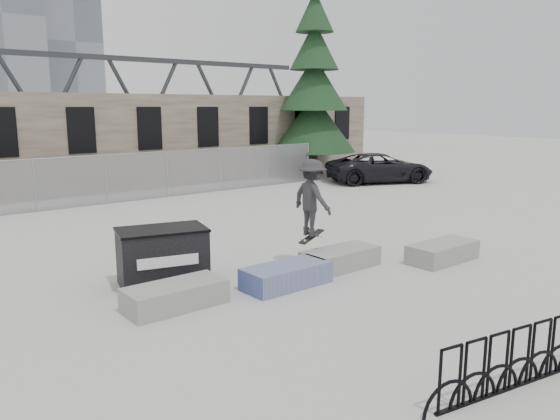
# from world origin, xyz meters

# --- Properties ---
(ground) EXTENTS (120.00, 120.00, 0.00)m
(ground) POSITION_xyz_m (0.00, 0.00, 0.00)
(ground) COLOR #AEAEA9
(ground) RESTS_ON ground
(stone_wall) EXTENTS (36.00, 2.58, 4.50)m
(stone_wall) POSITION_xyz_m (0.00, 16.24, 2.26)
(stone_wall) COLOR #65584B
(stone_wall) RESTS_ON ground
(chainlink_fence) EXTENTS (22.06, 0.06, 2.02)m
(chainlink_fence) POSITION_xyz_m (-0.00, 12.50, 1.04)
(chainlink_fence) COLOR gray
(chainlink_fence) RESTS_ON ground
(planter_far_left) EXTENTS (2.00, 0.90, 0.48)m
(planter_far_left) POSITION_xyz_m (-3.45, 0.30, 0.26)
(planter_far_left) COLOR gray
(planter_far_left) RESTS_ON ground
(planter_center_left) EXTENTS (2.00, 0.90, 0.48)m
(planter_center_left) POSITION_xyz_m (-0.91, -0.08, 0.26)
(planter_center_left) COLOR navy
(planter_center_left) RESTS_ON ground
(planter_center_right) EXTENTS (2.00, 0.90, 0.48)m
(planter_center_right) POSITION_xyz_m (1.01, 0.14, 0.26)
(planter_center_right) COLOR gray
(planter_center_right) RESTS_ON ground
(planter_offset) EXTENTS (2.00, 0.90, 0.48)m
(planter_offset) POSITION_xyz_m (3.49, -1.08, 0.26)
(planter_offset) COLOR gray
(planter_offset) RESTS_ON ground
(dumpster) EXTENTS (2.17, 1.64, 1.27)m
(dumpster) POSITION_xyz_m (-2.94, 1.81, 0.64)
(dumpster) COLOR black
(dumpster) RESTS_ON ground
(bike_rack) EXTENTS (4.87, 0.94, 0.90)m
(bike_rack) POSITION_xyz_m (-0.50, -5.69, 0.44)
(bike_rack) COLOR black
(bike_rack) RESTS_ON ground
(spruce_tree) EXTENTS (4.74, 4.74, 11.50)m
(spruce_tree) POSITION_xyz_m (12.68, 13.93, 4.70)
(spruce_tree) COLOR #38281E
(spruce_tree) RESTS_ON ground
(truss_bridge) EXTENTS (70.00, 3.00, 9.80)m
(truss_bridge) POSITION_xyz_m (10.00, 55.00, 4.13)
(truss_bridge) COLOR #2D3033
(truss_bridge) RESTS_ON ground
(suv) EXTENTS (6.08, 4.55, 1.53)m
(suv) POSITION_xyz_m (13.63, 9.78, 0.77)
(suv) COLOR black
(suv) RESTS_ON ground
(skateboarder) EXTENTS (0.80, 1.23, 2.05)m
(skateboarder) POSITION_xyz_m (0.58, 0.73, 1.73)
(skateboarder) COLOR #2C2B2E
(skateboarder) RESTS_ON ground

